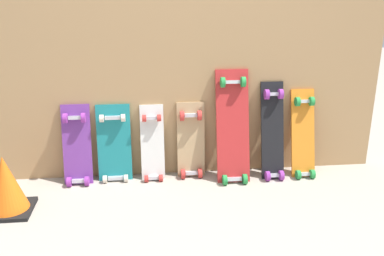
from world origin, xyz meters
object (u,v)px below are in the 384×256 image
(skateboard_natural, at_px, (191,144))
(skateboard_teal, at_px, (114,148))
(skateboard_white, at_px, (153,148))
(traffic_cone, at_px, (6,185))
(skateboard_red, at_px, (233,131))
(skateboard_black, at_px, (273,135))
(skateboard_orange, at_px, (303,138))
(skateboard_purple, at_px, (77,149))

(skateboard_natural, bearing_deg, skateboard_teal, -179.81)
(skateboard_white, distance_m, skateboard_natural, 0.28)
(skateboard_teal, distance_m, traffic_cone, 0.75)
(skateboard_teal, bearing_deg, skateboard_natural, 0.19)
(skateboard_natural, xyz_separation_m, skateboard_red, (0.29, -0.07, 0.11))
(skateboard_teal, height_order, traffic_cone, skateboard_teal)
(skateboard_natural, xyz_separation_m, skateboard_black, (0.59, -0.06, 0.07))
(skateboard_white, distance_m, skateboard_red, 0.58)
(skateboard_white, xyz_separation_m, skateboard_red, (0.57, -0.05, 0.12))
(skateboard_natural, bearing_deg, skateboard_orange, -3.77)
(skateboard_teal, xyz_separation_m, skateboard_white, (0.27, -0.01, -0.01))
(skateboard_teal, distance_m, skateboard_red, 0.85)
(skateboard_black, bearing_deg, traffic_cone, -168.57)
(skateboard_red, bearing_deg, skateboard_white, 174.48)
(skateboard_white, distance_m, traffic_cone, 0.98)
(skateboard_purple, height_order, skateboard_natural, skateboard_purple)
(skateboard_black, distance_m, traffic_cone, 1.80)
(traffic_cone, bearing_deg, skateboard_black, 11.43)
(skateboard_purple, height_order, skateboard_red, skateboard_red)
(skateboard_orange, relative_size, traffic_cone, 1.86)
(skateboard_teal, bearing_deg, traffic_cone, -146.85)
(skateboard_purple, relative_size, skateboard_teal, 1.01)
(skateboard_white, height_order, skateboard_orange, skateboard_orange)
(skateboard_natural, bearing_deg, skateboard_red, -13.18)
(skateboard_teal, xyz_separation_m, skateboard_red, (0.84, -0.07, 0.12))
(skateboard_natural, bearing_deg, skateboard_black, -5.47)
(skateboard_red, bearing_deg, skateboard_purple, 177.69)
(skateboard_natural, distance_m, skateboard_black, 0.59)
(skateboard_red, xyz_separation_m, traffic_cone, (-1.47, -0.34, -0.18))
(skateboard_orange, height_order, traffic_cone, skateboard_orange)
(skateboard_purple, xyz_separation_m, skateboard_teal, (0.26, 0.02, -0.01))
(skateboard_natural, bearing_deg, skateboard_white, -177.15)
(skateboard_purple, bearing_deg, traffic_cone, -133.88)
(skateboard_orange, bearing_deg, traffic_cone, -169.80)
(traffic_cone, bearing_deg, skateboard_white, 23.93)
(skateboard_red, bearing_deg, skateboard_orange, 1.60)
(skateboard_teal, bearing_deg, skateboard_orange, -2.19)
(skateboard_purple, bearing_deg, skateboard_red, -2.31)
(skateboard_teal, bearing_deg, skateboard_purple, -174.92)
(skateboard_red, height_order, traffic_cone, skateboard_red)
(skateboard_purple, distance_m, skateboard_white, 0.53)
(skateboard_white, relative_size, traffic_cone, 1.64)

